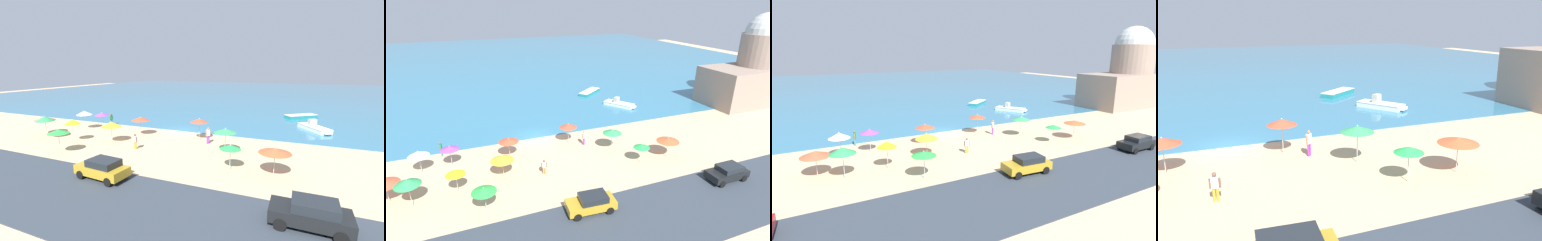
{
  "view_description": "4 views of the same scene",
  "coord_description": "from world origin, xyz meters",
  "views": [
    {
      "loc": [
        13.79,
        -29.27,
        8.13
      ],
      "look_at": [
        0.28,
        2.79,
        0.91
      ],
      "focal_mm": 24.0,
      "sensor_mm": 36.0,
      "label": 1
    },
    {
      "loc": [
        -7.63,
        -33.67,
        16.05
      ],
      "look_at": [
        6.36,
        1.38,
        0.95
      ],
      "focal_mm": 28.0,
      "sensor_mm": 36.0,
      "label": 2
    },
    {
      "loc": [
        -14.98,
        -33.76,
        10.1
      ],
      "look_at": [
        1.99,
        -2.02,
        1.7
      ],
      "focal_mm": 28.0,
      "sensor_mm": 36.0,
      "label": 3
    },
    {
      "loc": [
        -1.42,
        -26.97,
        8.8
      ],
      "look_at": [
        8.5,
        -2.58,
        1.79
      ],
      "focal_mm": 35.0,
      "sensor_mm": 36.0,
      "label": 4
    }
  ],
  "objects": [
    {
      "name": "harbor_fortress",
      "position": [
        37.48,
        1.12,
        5.66
      ],
      "size": [
        13.31,
        8.1,
        14.5
      ],
      "color": "gray",
      "rests_on": "ground_plane"
    },
    {
      "name": "parked_car_3",
      "position": [
        14.78,
        -16.05,
        0.86
      ],
      "size": [
        3.97,
        1.91,
        1.51
      ],
      "color": "black",
      "rests_on": "coastal_road"
    },
    {
      "name": "beach_umbrella_11",
      "position": [
        -9.7,
        -3.67,
        2.2
      ],
      "size": [
        1.87,
        1.87,
        2.46
      ],
      "color": "#B2B2B7",
      "rests_on": "ground_plane"
    },
    {
      "name": "beach_umbrella_5",
      "position": [
        -5.03,
        -7.44,
        2.02
      ],
      "size": [
        2.24,
        2.24,
        2.36
      ],
      "color": "#B2B2B7",
      "rests_on": "ground_plane"
    },
    {
      "name": "beach_umbrella_1",
      "position": [
        -12.55,
        -3.82,
        2.18
      ],
      "size": [
        2.03,
        2.03,
        2.52
      ],
      "color": "#B2B2B7",
      "rests_on": "ground_plane"
    },
    {
      "name": "beach_umbrella_8",
      "position": [
        -12.87,
        -9.32,
        2.38
      ],
      "size": [
        2.12,
        2.12,
        2.73
      ],
      "color": "#B2B2B7",
      "rests_on": "ground_plane"
    },
    {
      "name": "bather_1",
      "position": [
        -10.76,
        -0.7,
        0.96
      ],
      "size": [
        0.31,
        0.55,
        1.7
      ],
      "color": "teal",
      "rests_on": "ground_plane"
    },
    {
      "name": "beach_umbrella_6",
      "position": [
        -3.77,
        -3.66,
        2.03
      ],
      "size": [
        2.16,
        2.16,
        2.31
      ],
      "color": "#B2B2B7",
      "rests_on": "ground_plane"
    },
    {
      "name": "beach_umbrella_7",
      "position": [
        7.53,
        -6.2,
        2.23
      ],
      "size": [
        2.19,
        2.19,
        2.49
      ],
      "color": "#B2B2B7",
      "rests_on": "ground_plane"
    },
    {
      "name": "beach_umbrella_9",
      "position": [
        9.01,
        -10.03,
        1.9
      ],
      "size": [
        1.73,
        1.73,
        2.16
      ],
      "color": "#B2B2B7",
      "rests_on": "ground_plane"
    },
    {
      "name": "beach_umbrella_10",
      "position": [
        -14.8,
        -7.88,
        1.99
      ],
      "size": [
        2.39,
        2.39,
        2.29
      ],
      "color": "#B2B2B7",
      "rests_on": "ground_plane"
    },
    {
      "name": "parked_car_2",
      "position": [
        0.81,
        -15.45,
        0.85
      ],
      "size": [
        4.13,
        2.13,
        1.5
      ],
      "color": "#B58D22",
      "rests_on": "coastal_road"
    },
    {
      "name": "bather_0",
      "position": [
        -1.19,
        -8.54,
        0.89
      ],
      "size": [
        0.56,
        0.28,
        1.59
      ],
      "color": "orange",
      "rests_on": "ground_plane"
    },
    {
      "name": "ground_plane",
      "position": [
        0.0,
        0.0,
        0.0
      ],
      "size": [
        160.0,
        160.0,
        0.0
      ],
      "primitive_type": "plane",
      "color": "tan"
    },
    {
      "name": "skiff_nearshore",
      "position": [
        15.86,
        7.03,
        0.4
      ],
      "size": [
        4.18,
        5.16,
        1.4
      ],
      "color": "silver",
      "rests_on": "sea"
    },
    {
      "name": "bather_2",
      "position": [
        4.99,
        -3.9,
        1.02
      ],
      "size": [
        0.45,
        0.4,
        1.8
      ],
      "color": "purple",
      "rests_on": "ground_plane"
    },
    {
      "name": "beach_umbrella_0",
      "position": [
        3.49,
        -2.69,
        2.21
      ],
      "size": [
        2.06,
        2.06,
        2.49
      ],
      "color": "#B2B2B7",
      "rests_on": "ground_plane"
    },
    {
      "name": "coastal_road",
      "position": [
        0.0,
        -18.0,
        0.03
      ],
      "size": [
        80.0,
        8.0,
        0.06
      ],
      "primitive_type": "cube",
      "color": "#323A43",
      "rests_on": "ground_plane"
    },
    {
      "name": "beach_umbrella_2",
      "position": [
        12.41,
        -9.94,
        2.0
      ],
      "size": [
        2.46,
        2.46,
        2.25
      ],
      "color": "#B2B2B7",
      "rests_on": "ground_plane"
    },
    {
      "name": "sea",
      "position": [
        0.0,
        55.0,
        0.03
      ],
      "size": [
        150.0,
        110.0,
        0.05
      ],
      "primitive_type": "cube",
      "color": "teal",
      "rests_on": "ground_plane"
    },
    {
      "name": "skiff_offshore",
      "position": [
        14.27,
        15.35,
        0.33
      ],
      "size": [
        5.2,
        4.54,
        0.57
      ],
      "color": "teal",
      "rests_on": "sea"
    },
    {
      "name": "beach_umbrella_4",
      "position": [
        -7.17,
        -12.39,
        2.14
      ],
      "size": [
        2.01,
        2.01,
        2.38
      ],
      "color": "#B2B2B7",
      "rests_on": "ground_plane"
    },
    {
      "name": "beach_umbrella_3",
      "position": [
        -9.24,
        -8.82,
        2.21
      ],
      "size": [
        1.71,
        1.71,
        2.54
      ],
      "color": "#B2B2B7",
      "rests_on": "ground_plane"
    }
  ]
}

